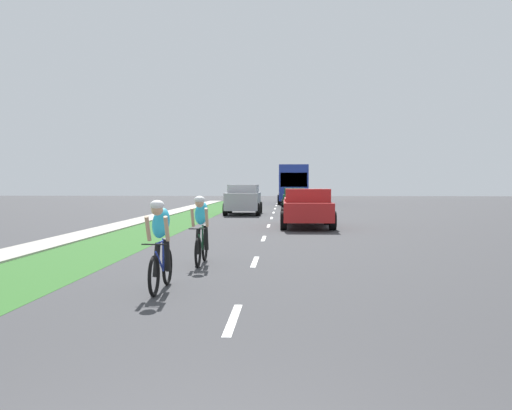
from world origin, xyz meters
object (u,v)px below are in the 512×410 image
at_px(cyclist_lead, 160,244).
at_px(cyclist_trailing, 201,229).
at_px(suv_silver, 243,199).
at_px(pickup_red, 307,208).
at_px(sedan_dark_green, 294,198).
at_px(bus_blue, 293,182).

bearing_deg(cyclist_lead, cyclist_trailing, 85.72).
xyz_separation_m(cyclist_trailing, suv_silver, (-0.58, 20.85, 0.14)).
bearing_deg(pickup_red, cyclist_trailing, -104.46).
distance_m(sedan_dark_green, bus_blue, 9.37).
xyz_separation_m(sedan_dark_green, bus_blue, (0.02, 9.29, 1.21)).
height_order(cyclist_trailing, suv_silver, suv_silver).
relative_size(cyclist_lead, pickup_red, 0.34).
bearing_deg(bus_blue, cyclist_lead, -93.86).
bearing_deg(cyclist_trailing, pickup_red, 75.54).
distance_m(cyclist_trailing, sedan_dark_green, 30.84).
height_order(suv_silver, sedan_dark_green, suv_silver).
relative_size(suv_silver, sedan_dark_green, 1.09).
height_order(pickup_red, suv_silver, suv_silver).
relative_size(sedan_dark_green, bus_blue, 0.37).
bearing_deg(cyclist_trailing, suv_silver, 91.59).
xyz_separation_m(cyclist_trailing, pickup_red, (2.85, 11.05, 0.02)).
distance_m(cyclist_trailing, pickup_red, 11.41).
bearing_deg(cyclist_trailing, cyclist_lead, -94.28).
bearing_deg(pickup_red, sedan_dark_green, 90.56).
height_order(pickup_red, bus_blue, bus_blue).
bearing_deg(bus_blue, suv_silver, -99.64).
bearing_deg(cyclist_trailing, sedan_dark_green, 85.06).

